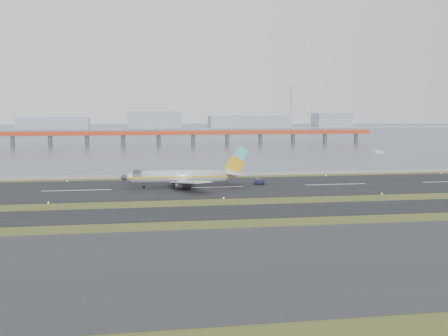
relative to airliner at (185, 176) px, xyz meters
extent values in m
plane|color=#3D4E1B|center=(7.90, -31.26, -3.46)|extent=(1000.00, 1000.00, 0.00)
cube|color=#2C2C2F|center=(7.90, -86.26, -3.41)|extent=(1000.00, 50.00, 0.10)
cube|color=black|center=(7.90, -43.26, -3.41)|extent=(1000.00, 18.00, 0.10)
cube|color=black|center=(7.90, -1.26, -3.41)|extent=(1000.00, 45.00, 0.10)
cube|color=gray|center=(7.90, 28.74, -2.96)|extent=(1000.00, 2.50, 1.00)
cube|color=#455663|center=(7.90, 428.74, -3.46)|extent=(1400.00, 800.00, 1.30)
cube|color=#BA3C1F|center=(27.90, 218.74, 4.04)|extent=(260.00, 5.00, 1.60)
cube|color=#BA3C1F|center=(27.90, 218.74, 5.54)|extent=(260.00, 0.40, 1.40)
cylinder|color=#4C4C51|center=(-68.10, 218.74, -0.46)|extent=(2.80, 2.80, 7.00)
cylinder|color=#4C4C51|center=(27.90, 218.74, -0.46)|extent=(2.80, 2.80, 7.00)
cylinder|color=#4C4C51|center=(123.90, 218.74, -0.46)|extent=(2.80, 2.80, 7.00)
cube|color=#98A4B3|center=(7.90, 588.74, -3.46)|extent=(1400.00, 80.00, 1.00)
cube|color=#98A4B3|center=(-112.10, 588.74, 3.54)|extent=(90.00, 35.00, 14.00)
cube|color=#98A4B3|center=(17.90, 588.74, 7.54)|extent=(70.00, 35.00, 22.00)
cube|color=#98A4B3|center=(147.90, 588.74, 4.54)|extent=(110.00, 35.00, 16.00)
cube|color=#98A4B3|center=(267.90, 588.74, 6.54)|extent=(50.00, 35.00, 20.00)
cylinder|color=#98A4B3|center=(207.90, 588.74, 26.54)|extent=(1.80, 1.80, 60.00)
cylinder|color=silver|center=(-1.50, 0.00, 0.04)|extent=(28.00, 3.80, 3.80)
cone|color=silver|center=(-17.10, 0.00, 0.04)|extent=(3.20, 3.80, 3.80)
cone|color=silver|center=(14.70, 0.00, 0.34)|extent=(5.00, 3.80, 3.80)
cube|color=yellow|center=(-1.50, -1.92, 0.04)|extent=(31.00, 0.06, 0.45)
cube|color=yellow|center=(-1.50, 1.92, 0.04)|extent=(31.00, 0.06, 0.45)
cube|color=silver|center=(0.70, -8.50, -0.66)|extent=(11.31, 15.89, 1.66)
cube|color=silver|center=(0.70, 8.50, -0.66)|extent=(11.31, 15.89, 1.66)
cylinder|color=#38383D|center=(-1.00, -6.00, -1.86)|extent=(4.20, 2.10, 2.10)
cylinder|color=#38383D|center=(-1.00, 6.00, -1.86)|extent=(4.20, 2.10, 2.10)
cube|color=yellow|center=(15.50, 0.00, 3.24)|extent=(6.80, 0.35, 6.85)
cube|color=#53D4ED|center=(17.40, 0.00, 6.94)|extent=(4.85, 0.37, 4.90)
cube|color=silver|center=(15.00, -3.80, 0.84)|extent=(5.64, 6.80, 0.22)
cube|color=silver|center=(15.00, 3.80, 0.84)|extent=(5.64, 6.80, 0.22)
cylinder|color=black|center=(-12.50, 0.00, -3.01)|extent=(0.80, 0.28, 0.80)
cylinder|color=black|center=(0.00, -2.80, -2.91)|extent=(1.00, 0.38, 1.00)
cylinder|color=black|center=(0.00, 2.80, -2.91)|extent=(1.00, 0.38, 1.00)
cube|color=#131835|center=(23.96, 2.69, -2.55)|extent=(3.50, 2.35, 1.21)
cube|color=#38383D|center=(23.56, 2.76, -1.74)|extent=(1.66, 1.74, 0.71)
cylinder|color=black|center=(22.72, 2.08, -3.10)|extent=(0.75, 0.42, 0.71)
cylinder|color=black|center=(23.01, 3.67, -3.10)|extent=(0.75, 0.42, 0.71)
cylinder|color=black|center=(24.91, 1.70, -3.10)|extent=(0.75, 0.42, 0.71)
cylinder|color=black|center=(25.19, 3.29, -3.10)|extent=(0.75, 0.42, 0.71)
cube|color=white|center=(36.14, 98.91, -3.09)|extent=(6.79, 3.54, 0.83)
cube|color=white|center=(34.79, 99.24, -2.35)|extent=(2.16, 1.88, 0.83)
cube|color=white|center=(120.94, 122.95, -3.05)|extent=(7.51, 4.17, 0.92)
cube|color=white|center=(119.47, 122.52, -2.23)|extent=(2.42, 2.15, 0.92)
camera|label=1|loc=(-16.99, -169.43, 19.98)|focal=45.00mm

